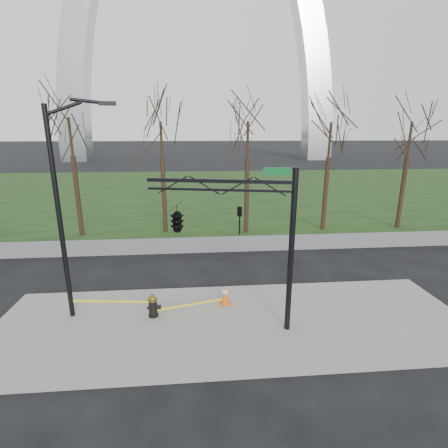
{
  "coord_description": "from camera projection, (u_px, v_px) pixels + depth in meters",
  "views": [
    {
      "loc": [
        -1.33,
        -11.22,
        7.11
      ],
      "look_at": [
        -0.19,
        2.0,
        3.41
      ],
      "focal_mm": 26.8,
      "sensor_mm": 36.0,
      "label": 1
    }
  ],
  "objects": [
    {
      "name": "traffic_signal_mast",
      "position": [
        198.0,
        219.0,
        11.64
      ],
      "size": [
        5.0,
        2.54,
        6.0
      ],
      "rotation": [
        0.0,
        0.0,
        -0.22
      ],
      "color": "black",
      "rests_on": "ground"
    },
    {
      "name": "fire_hydrant",
      "position": [
        153.0,
        306.0,
        13.01
      ],
      "size": [
        0.58,
        0.38,
        0.95
      ],
      "rotation": [
        0.0,
        0.0,
        -0.04
      ],
      "color": "black",
      "rests_on": "sidewalk"
    },
    {
      "name": "sidewalk",
      "position": [
        233.0,
        322.0,
        12.78
      ],
      "size": [
        18.0,
        6.0,
        0.1
      ],
      "primitive_type": "cube",
      "color": "slate",
      "rests_on": "ground"
    },
    {
      "name": "tree_row",
      "position": [
        287.0,
        171.0,
        23.56
      ],
      "size": [
        56.32,
        4.0,
        8.78
      ],
      "color": "black",
      "rests_on": "ground"
    },
    {
      "name": "ground",
      "position": [
        233.0,
        324.0,
        12.79
      ],
      "size": [
        500.0,
        500.0,
        0.0
      ],
      "primitive_type": "plane",
      "color": "black",
      "rests_on": "ground"
    },
    {
      "name": "grass_strip",
      "position": [
        206.0,
        190.0,
        41.57
      ],
      "size": [
        120.0,
        40.0,
        0.06
      ],
      "primitive_type": "cube",
      "color": "black",
      "rests_on": "ground"
    },
    {
      "name": "caution_tape",
      "position": [
        151.0,
        303.0,
        13.25
      ],
      "size": [
        6.09,
        0.75,
        0.47
      ],
      "color": "yellow",
      "rests_on": "ground"
    },
    {
      "name": "gateway_arch",
      "position": [
        197.0,
        15.0,
        76.04
      ],
      "size": [
        66.0,
        6.0,
        65.0
      ],
      "primitive_type": null,
      "color": "#B9BCC1",
      "rests_on": "ground"
    },
    {
      "name": "guardrail",
      "position": [
        219.0,
        244.0,
        20.35
      ],
      "size": [
        60.0,
        0.3,
        0.9
      ],
      "primitive_type": "cube",
      "color": "#59595B",
      "rests_on": "ground"
    },
    {
      "name": "street_light",
      "position": [
        64.0,
        201.0,
        12.03
      ],
      "size": [
        2.34,
        0.79,
        8.21
      ],
      "rotation": [
        0.0,
        0.0,
        0.26
      ],
      "color": "black",
      "rests_on": "ground"
    },
    {
      "name": "traffic_cone",
      "position": [
        225.0,
        295.0,
        13.97
      ],
      "size": [
        0.45,
        0.45,
        0.8
      ],
      "rotation": [
        0.0,
        0.0,
        0.11
      ],
      "color": "#E15A0B",
      "rests_on": "sidewalk"
    }
  ]
}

